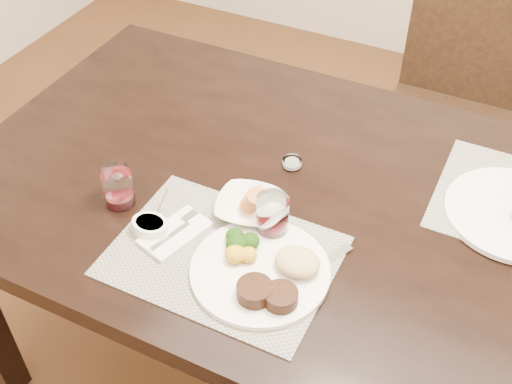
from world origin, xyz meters
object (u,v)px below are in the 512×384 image
at_px(steak_knife, 309,291).
at_px(wine_glass_near, 272,218).
at_px(chair_far, 453,96).
at_px(dinner_plate, 265,271).
at_px(cracker_bowl, 249,206).

relative_size(steak_knife, wine_glass_near, 2.42).
relative_size(chair_far, wine_glass_near, 9.30).
height_order(dinner_plate, steak_knife, dinner_plate).
bearing_deg(wine_glass_near, chair_far, 80.07).
bearing_deg(chair_far, wine_glass_near, -99.93).
relative_size(chair_far, cracker_bowl, 5.40).
relative_size(dinner_plate, steak_knife, 1.22).
height_order(cracker_bowl, wine_glass_near, wine_glass_near).
bearing_deg(wine_glass_near, cracker_bowl, 157.08).
bearing_deg(steak_knife, chair_far, 113.22).
bearing_deg(dinner_plate, cracker_bowl, 129.56).
xyz_separation_m(chair_far, dinner_plate, (-0.15, -1.20, 0.27)).
distance_m(chair_far, steak_knife, 1.22).
bearing_deg(chair_far, cracker_bowl, -103.94).
distance_m(dinner_plate, steak_knife, 0.10).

